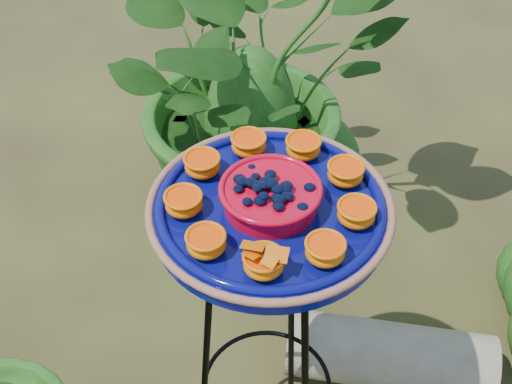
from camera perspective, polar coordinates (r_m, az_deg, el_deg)
tripod_stand at (r=1.47m, az=0.95°, el=-10.92°), size 0.30×0.31×0.80m
feeder_dish at (r=1.21m, az=1.14°, el=-1.17°), size 0.42×0.42×0.10m
driftwood_log at (r=1.94m, az=10.63°, el=-12.74°), size 0.56×0.31×0.18m
shrub_back_left at (r=2.09m, az=-0.44°, el=8.87°), size 1.16×1.18×1.00m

